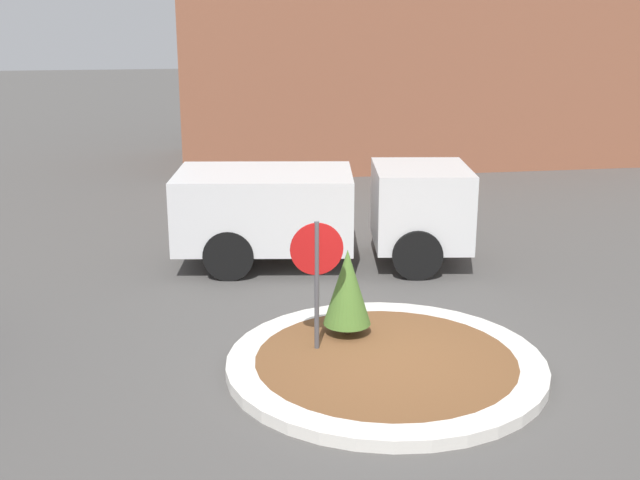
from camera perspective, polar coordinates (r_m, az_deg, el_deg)
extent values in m
plane|color=#514F4C|center=(11.58, 4.68, -9.16)|extent=(120.00, 120.00, 0.00)
cylinder|color=silver|center=(11.54, 4.69, -8.78)|extent=(4.52, 4.52, 0.17)
cylinder|color=brown|center=(11.54, 4.69, -8.78)|extent=(3.71, 3.71, 0.17)
cylinder|color=#4C4C51|center=(11.48, -0.23, -3.70)|extent=(0.07, 0.07, 2.08)
cylinder|color=#B71414|center=(11.28, -0.23, -0.64)|extent=(0.76, 0.03, 0.76)
cylinder|color=brown|center=(12.27, 1.93, -6.29)|extent=(0.08, 0.08, 0.17)
cone|color=#4C752D|center=(12.03, 1.96, -3.36)|extent=(0.72, 0.72, 1.17)
cube|color=silver|center=(16.00, 7.16, 2.49)|extent=(2.13, 2.36, 1.53)
cube|color=silver|center=(15.89, -3.97, 2.32)|extent=(3.73, 2.71, 1.43)
cube|color=black|center=(16.03, 9.47, 3.41)|extent=(0.32, 1.87, 0.53)
cylinder|color=black|center=(17.13, 6.07, 0.98)|extent=(0.98, 0.38, 0.96)
cylinder|color=black|center=(15.19, 6.92, -1.04)|extent=(0.98, 0.38, 0.96)
cylinder|color=black|center=(17.09, -5.84, 0.95)|extent=(0.98, 0.38, 0.96)
cylinder|color=black|center=(15.14, -6.52, -1.08)|extent=(0.98, 0.38, 0.96)
cube|color=#93563D|center=(27.59, 7.25, 13.22)|extent=(15.97, 6.00, 7.16)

